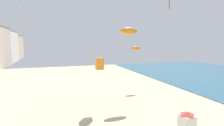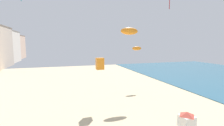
{
  "view_description": "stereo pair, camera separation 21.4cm",
  "coord_description": "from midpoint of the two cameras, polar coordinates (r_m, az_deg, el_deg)",
  "views": [
    {
      "loc": [
        -1.77,
        -1.95,
        8.26
      ],
      "look_at": [
        3.83,
        15.14,
        6.17
      ],
      "focal_mm": 25.95,
      "sensor_mm": 36.0,
      "label": 1
    },
    {
      "loc": [
        -1.56,
        -2.01,
        8.26
      ],
      "look_at": [
        3.83,
        15.14,
        6.17
      ],
      "focal_mm": 25.95,
      "sensor_mm": 36.0,
      "label": 2
    }
  ],
  "objects": [
    {
      "name": "lifeguard_stand",
      "position": [
        16.01,
        25.19,
        -17.66
      ],
      "size": [
        1.1,
        1.1,
        2.55
      ],
      "rotation": [
        0.0,
        0.0,
        0.01
      ],
      "color": "white",
      "rests_on": "ground"
    },
    {
      "name": "kite_orange_parafoil",
      "position": [
        24.7,
        6.38,
        11.1
      ],
      "size": [
        2.76,
        0.77,
        1.07
      ],
      "color": "orange"
    },
    {
      "name": "kite_orange_box",
      "position": [
        20.89,
        -4.0,
        -0.24
      ],
      "size": [
        0.95,
        0.95,
        1.49
      ],
      "color": "orange"
    },
    {
      "name": "boardwalk_hotel_furthest",
      "position": [
        107.22,
        -31.87,
        4.8
      ],
      "size": [
        11.17,
        18.61,
        13.34
      ],
      "color": "beige",
      "rests_on": "ground"
    },
    {
      "name": "kite_orange_parafoil_2",
      "position": [
        30.96,
        8.91,
        5.11
      ],
      "size": [
        1.87,
        0.52,
        0.73
      ],
      "color": "orange"
    }
  ]
}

